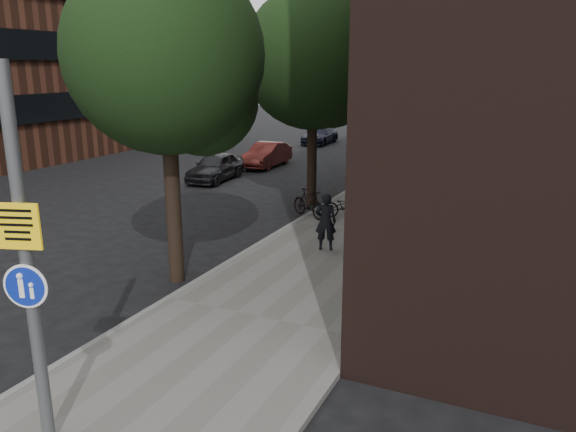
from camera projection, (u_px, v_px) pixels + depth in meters
The scene contains 15 objects.
ground at pixel (144, 405), 8.67m from camera, with size 120.00×120.00×0.00m, color black.
sidewalk at pixel (359, 233), 17.31m from camera, with size 4.50×60.00×0.12m, color slate.
curb_edge at pixel (293, 224), 18.23m from camera, with size 0.15×60.00×0.13m, color slate.
street_tree_near at pixel (172, 64), 12.43m from camera, with size 4.40×4.40×7.50m.
street_tree_mid at pixel (316, 64), 19.88m from camera, with size 5.00×5.00×7.80m.
street_tree_far at pixel (385, 64), 27.76m from camera, with size 5.00×5.00×7.80m.
signpost at pixel (27, 265), 7.02m from camera, with size 0.56×0.22×5.03m.
pedestrian at pixel (326, 222), 15.38m from camera, with size 0.59×0.39×1.61m, color black.
parked_bike_facade_near at pixel (393, 252), 14.08m from camera, with size 0.55×1.59×0.83m, color black.
parked_bike_facade_far at pixel (388, 212), 17.72m from camera, with size 0.45×1.59×0.96m, color black.
parked_bike_curb_near at pixel (346, 206), 18.70m from camera, with size 0.53×1.53×0.81m, color black.
parked_bike_curb_far at pixel (309, 203), 18.75m from camera, with size 0.46×1.61×0.97m, color black.
parked_car_near at pixel (216, 167), 25.33m from camera, with size 1.48×3.68×1.25m, color black.
parked_car_mid at pixel (267, 155), 28.82m from camera, with size 1.30×3.72×1.22m, color maroon.
parked_car_far at pixel (320, 135), 37.25m from camera, with size 1.58×3.89×1.13m, color black.
Camera 1 is at (5.23, -5.96, 5.08)m, focal length 35.00 mm.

